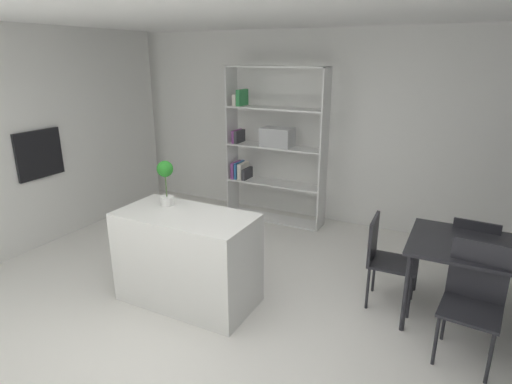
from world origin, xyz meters
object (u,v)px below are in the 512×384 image
potted_plant_on_island (166,178)px  dining_chair_island_side (384,254)px  built_in_oven (39,154)px  kitchen_island (188,258)px  dining_chair_near (474,293)px  dining_chair_far (473,251)px  open_bookshelf (270,144)px  dining_table (476,254)px

potted_plant_on_island → dining_chair_island_side: potted_plant_on_island is taller
built_in_oven → potted_plant_on_island: size_ratio=1.37×
built_in_oven → kitchen_island: bearing=-7.5°
kitchen_island → dining_chair_near: 2.51m
potted_plant_on_island → built_in_oven: bearing=174.6°
kitchen_island → dining_chair_far: (2.46, 1.30, 0.06)m
open_bookshelf → dining_chair_island_side: bearing=-38.5°
kitchen_island → potted_plant_on_island: size_ratio=2.92×
potted_plant_on_island → dining_chair_near: (2.78, 0.26, -0.64)m
kitchen_island → built_in_oven: bearing=172.5°
built_in_oven → dining_chair_far: 5.01m
dining_chair_near → potted_plant_on_island: bearing=-168.7°
dining_table → built_in_oven: bearing=-174.0°
built_in_oven → dining_chair_island_side: (4.11, 0.51, -0.65)m
open_bookshelf → dining_chair_island_side: size_ratio=2.51×
dining_chair_near → dining_table: bearing=97.4°
built_in_oven → dining_table: (4.88, 0.51, -0.48)m
kitchen_island → dining_table: bearing=18.7°
open_bookshelf → dining_chair_far: open_bookshelf is taller
built_in_oven → open_bookshelf: open_bookshelf is taller
built_in_oven → dining_chair_island_side: built_in_oven is taller
potted_plant_on_island → kitchen_island: bearing=-21.6°
dining_chair_island_side → dining_chair_far: (0.76, 0.47, -0.00)m
kitchen_island → potted_plant_on_island: bearing=158.4°
dining_chair_near → kitchen_island: bearing=-165.4°
built_in_oven → open_bookshelf: (2.19, 2.04, -0.05)m
potted_plant_on_island → dining_chair_far: 3.08m
dining_chair_island_side → dining_chair_near: dining_chair_near is taller
open_bookshelf → dining_chair_near: 3.40m
dining_chair_island_side → dining_chair_near: size_ratio=0.92×
dining_table → dining_chair_near: dining_chair_near is taller
potted_plant_on_island → dining_chair_near: potted_plant_on_island is taller
potted_plant_on_island → open_bookshelf: size_ratio=0.20×
kitchen_island → dining_table: 2.61m
open_bookshelf → dining_chair_near: size_ratio=2.30×
kitchen_island → open_bookshelf: (-0.23, 2.36, 0.67)m
open_bookshelf → built_in_oven: bearing=-137.0°
kitchen_island → dining_table: size_ratio=1.18×
dining_chair_near → dining_chair_far: dining_chair_near is taller
potted_plant_on_island → open_bookshelf: (0.07, 2.24, -0.07)m
dining_chair_far → built_in_oven: bearing=15.2°
dining_table → dining_chair_far: dining_chair_far is taller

